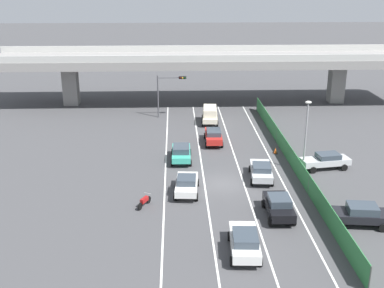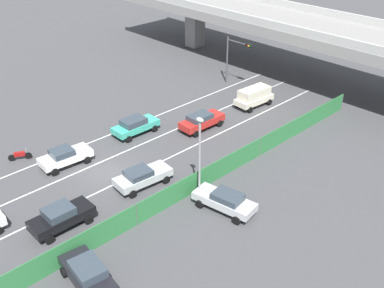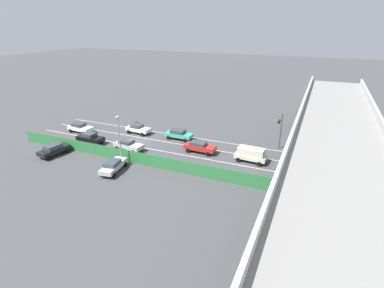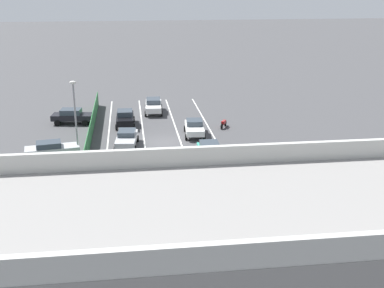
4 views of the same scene
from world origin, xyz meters
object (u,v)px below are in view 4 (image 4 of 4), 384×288
object	(u,v)px
car_sedan_silver	(127,138)
parked_wagon_silver	(51,149)
motorcycle	(224,123)
traffic_cone	(95,170)
traffic_light	(282,191)
car_taxi_teal	(210,151)
car_sedan_white	(153,105)
parked_sedan_dark	(72,116)
car_sedan_black	(125,118)
car_van_cream	(183,218)
car_sedan_red	(174,176)
street_lamp	(75,111)
car_hatchback_white	(194,127)

from	to	relation	value
car_sedan_silver	parked_wagon_silver	size ratio (longest dim) A/B	0.97
motorcycle	traffic_cone	xyz separation A→B (m)	(12.96, 11.76, -0.15)
parked_wagon_silver	car_sedan_silver	bearing A→B (deg)	-160.66
traffic_light	car_taxi_teal	bearing A→B (deg)	-84.76
car_taxi_teal	parked_wagon_silver	world-z (taller)	car_taxi_teal
car_sedan_white	car_sedan_silver	xyz separation A→B (m)	(3.23, 12.34, -0.06)
parked_sedan_dark	car_sedan_silver	bearing A→B (deg)	123.88
car_sedan_black	traffic_light	distance (m)	29.31
car_van_cream	car_sedan_silver	distance (m)	18.12
car_sedan_red	motorcycle	size ratio (longest dim) A/B	2.65
car_van_cream	car_taxi_teal	bearing A→B (deg)	-106.40
traffic_cone	car_sedan_silver	bearing A→B (deg)	-111.71
traffic_light	car_sedan_white	bearing A→B (deg)	-80.70
car_van_cream	car_taxi_teal	world-z (taller)	car_van_cream
car_sedan_silver	motorcycle	xyz separation A→B (m)	(-10.31, -5.12, -0.40)
car_sedan_silver	parked_wagon_silver	world-z (taller)	parked_wagon_silver
car_sedan_silver	street_lamp	size ratio (longest dim) A/B	0.69
car_sedan_white	traffic_cone	size ratio (longest dim) A/B	7.23
parked_sedan_dark	traffic_light	world-z (taller)	traffic_light
parked_sedan_dark	parked_wagon_silver	xyz separation A→B (m)	(0.73, 11.10, -0.05)
motorcycle	traffic_light	size ratio (longest dim) A/B	0.32
parked_sedan_dark	motorcycle	bearing A→B (deg)	167.28
car_sedan_black	motorcycle	bearing A→B (deg)	168.93
car_hatchback_white	traffic_light	world-z (taller)	traffic_light
car_van_cream	parked_sedan_dark	distance (m)	28.15
car_hatchback_white	car_sedan_silver	xyz separation A→B (m)	(6.84, 2.76, -0.01)
car_sedan_white	traffic_cone	bearing A→B (deg)	72.81
street_lamp	parked_sedan_dark	bearing A→B (deg)	-81.92
car_sedan_silver	motorcycle	bearing A→B (deg)	-153.60
motorcycle	parked_sedan_dark	size ratio (longest dim) A/B	0.39
car_sedan_white	car_sedan_red	distance (m)	22.45
car_sedan_red	car_sedan_silver	size ratio (longest dim) A/B	1.00
car_sedan_white	car_taxi_teal	bearing A→B (deg)	102.92
traffic_light	car_sedan_black	bearing A→B (deg)	-72.52
parked_sedan_dark	street_lamp	bearing A→B (deg)	98.08
car_sedan_silver	motorcycle	size ratio (longest dim) A/B	2.65
car_sedan_red	parked_sedan_dark	xyz separation A→B (m)	(9.45, -18.89, 0.01)
car_van_cream	motorcycle	xyz separation A→B (m)	(-6.92, -22.92, -0.70)
car_van_cream	traffic_cone	bearing A→B (deg)	-61.55
car_van_cream	street_lamp	distance (m)	17.91
car_sedan_white	traffic_light	bearing A→B (deg)	99.30
car_sedan_white	car_sedan_red	size ratio (longest dim) A/B	1.01
motorcycle	traffic_light	distance (m)	26.05
car_van_cream	traffic_light	distance (m)	6.56
traffic_cone	parked_wagon_silver	bearing A→B (deg)	-47.35
car_hatchback_white	motorcycle	bearing A→B (deg)	-145.77
traffic_light	street_lamp	distance (m)	22.78
street_lamp	traffic_cone	size ratio (longest dim) A/B	10.44
car_hatchback_white	parked_wagon_silver	size ratio (longest dim) A/B	0.91
car_hatchback_white	street_lamp	bearing A→B (deg)	22.75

